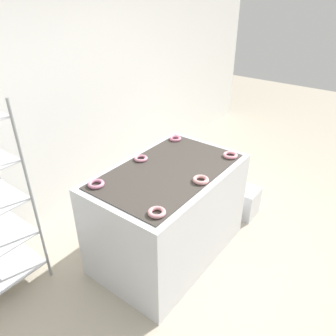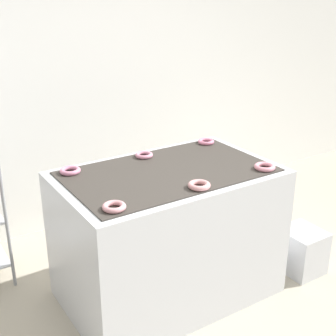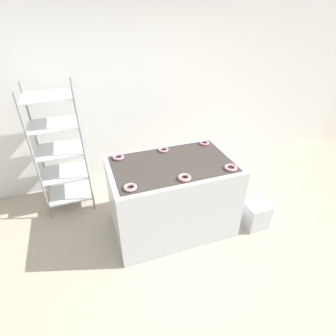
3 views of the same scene
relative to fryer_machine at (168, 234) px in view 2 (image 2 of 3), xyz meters
The scene contains 9 objects.
wall_back 1.69m from the fryer_machine, 90.01° to the left, with size 8.00×0.05×2.80m.
fryer_machine is the anchor object (origin of this frame).
glaze_bin 1.12m from the fryer_machine, 17.66° to the right, with size 0.29×0.32×0.35m.
donut_near_left 0.81m from the fryer_machine, 150.27° to the right, with size 0.13×0.13×0.03m, color pink.
donut_near_center 0.60m from the fryer_machine, 88.33° to the right, with size 0.14×0.14×0.03m, color #D79494.
donut_near_right 0.82m from the fryer_machine, 29.81° to the right, with size 0.14×0.14×0.03m, color pink.
donut_far_left 0.81m from the fryer_machine, 150.38° to the left, with size 0.14×0.14×0.03m, color pink.
donut_far_center 0.59m from the fryer_machine, 90.75° to the left, with size 0.13×0.13×0.03m, color pink.
donut_far_right 0.81m from the fryer_machine, 30.06° to the left, with size 0.13×0.13×0.03m, color pink.
Camera 2 is at (-1.55, -1.71, 2.12)m, focal length 50.00 mm.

